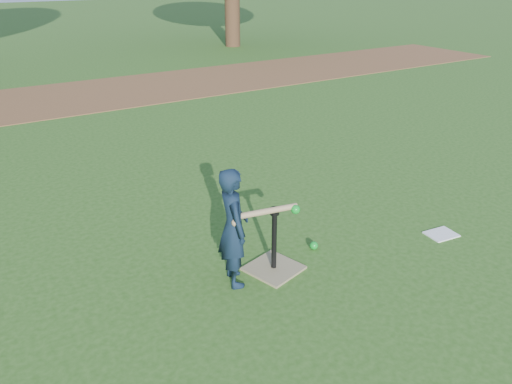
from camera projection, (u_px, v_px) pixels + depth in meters
ground at (265, 266)px, 4.53m from camera, size 80.00×80.00×0.00m
dirt_strip at (68, 98)px, 10.32m from camera, size 24.00×3.00×0.01m
child at (233, 228)px, 4.11m from camera, size 0.34×0.43×1.05m
wiffle_ball_ground at (314, 246)px, 4.80m from camera, size 0.08×0.08×0.08m
clipboard at (441, 234)px, 5.07m from camera, size 0.32×0.26×0.01m
batting_tee at (274, 259)px, 4.45m from camera, size 0.53×0.53×0.61m
swing_action at (268, 212)px, 4.16m from camera, size 0.64×0.20×0.09m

